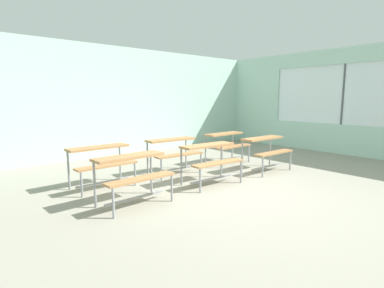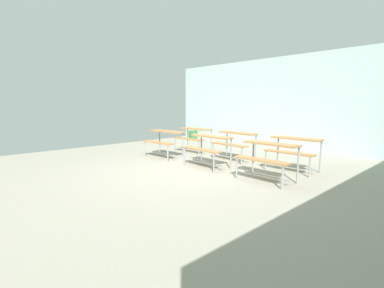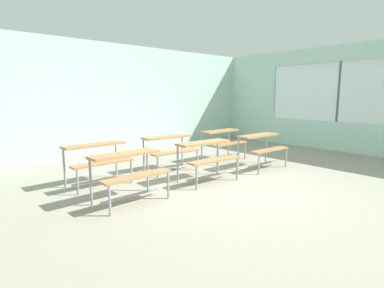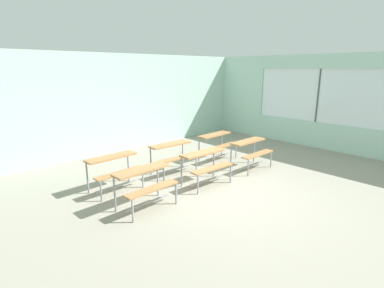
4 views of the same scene
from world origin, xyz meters
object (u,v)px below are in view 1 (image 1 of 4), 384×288
(desk_bench_r0c0, at_px, (133,168))
(desk_bench_r1c2, at_px, (227,141))
(desk_bench_r1c0, at_px, (101,157))
(desk_bench_r0c2, at_px, (266,146))
(desk_bench_r1c1, at_px, (174,147))
(desk_bench_r0c1, at_px, (211,154))

(desk_bench_r0c0, bearing_deg, desk_bench_r1c2, 16.48)
(desk_bench_r0c0, height_order, desk_bench_r1c0, same)
(desk_bench_r0c0, distance_m, desk_bench_r0c2, 3.28)
(desk_bench_r1c2, bearing_deg, desk_bench_r0c2, -89.54)
(desk_bench_r0c0, height_order, desk_bench_r1c2, same)
(desk_bench_r1c1, bearing_deg, desk_bench_r1c2, 2.84)
(desk_bench_r0c1, distance_m, desk_bench_r1c0, 1.99)
(desk_bench_r0c0, height_order, desk_bench_r1c1, same)
(desk_bench_r0c0, bearing_deg, desk_bench_r1c0, 87.75)
(desk_bench_r0c1, distance_m, desk_bench_r1c1, 1.08)
(desk_bench_r0c0, height_order, desk_bench_r0c1, same)
(desk_bench_r0c0, bearing_deg, desk_bench_r1c1, 32.38)
(desk_bench_r1c0, relative_size, desk_bench_r1c1, 0.99)
(desk_bench_r0c1, height_order, desk_bench_r1c1, same)
(desk_bench_r1c0, distance_m, desk_bench_r1c2, 3.24)
(desk_bench_r0c1, bearing_deg, desk_bench_r1c0, 148.96)
(desk_bench_r1c0, bearing_deg, desk_bench_r0c0, -91.71)
(desk_bench_r1c0, bearing_deg, desk_bench_r0c1, -35.65)
(desk_bench_r0c2, height_order, desk_bench_r1c0, same)
(desk_bench_r0c1, bearing_deg, desk_bench_r0c0, -176.26)
(desk_bench_r0c2, xyz_separation_m, desk_bench_r1c0, (-3.28, 1.15, 0.00))
(desk_bench_r1c2, bearing_deg, desk_bench_r0c1, -147.55)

